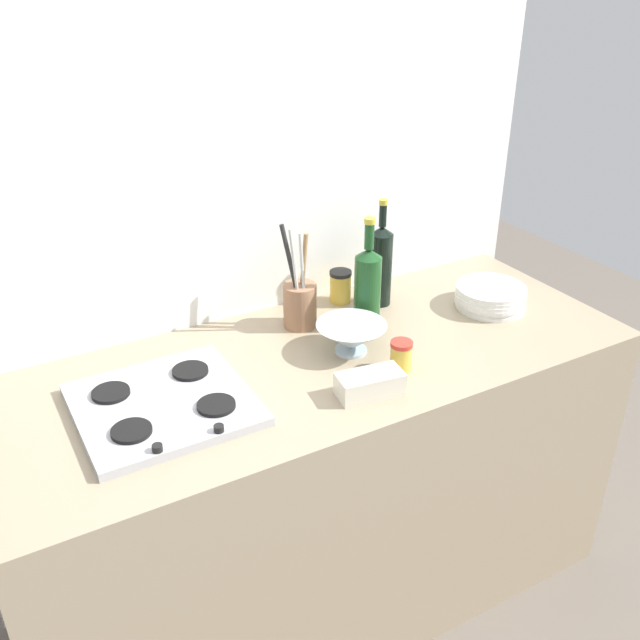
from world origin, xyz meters
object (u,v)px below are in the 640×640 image
at_px(stovetop_hob, 164,404).
at_px(plate_stack, 490,297).
at_px(butter_dish, 370,384).
at_px(utensil_crock, 300,302).
at_px(wine_bottle_mid_left, 381,264).
at_px(wine_bottle_leftmost, 368,286).
at_px(condiment_jar_front, 401,356).
at_px(mixing_bowl, 351,337).
at_px(condiment_jar_rear, 340,286).

height_order(stovetop_hob, plate_stack, plate_stack).
distance_m(butter_dish, utensil_crock, 0.41).
distance_m(wine_bottle_mid_left, utensil_crock, 0.30).
relative_size(wine_bottle_leftmost, utensil_crock, 1.06).
bearing_deg(stovetop_hob, plate_stack, 1.63).
distance_m(stovetop_hob, wine_bottle_mid_left, 0.83).
bearing_deg(condiment_jar_front, butter_dish, -156.98).
relative_size(wine_bottle_mid_left, condiment_jar_front, 4.03).
height_order(plate_stack, mixing_bowl, mixing_bowl).
xyz_separation_m(wine_bottle_mid_left, utensil_crock, (-0.29, -0.01, -0.06)).
bearing_deg(wine_bottle_mid_left, butter_dish, -126.39).
height_order(wine_bottle_leftmost, wine_bottle_mid_left, wine_bottle_mid_left).
bearing_deg(plate_stack, condiment_jar_front, -160.05).
distance_m(utensil_crock, condiment_jar_rear, 0.21).
distance_m(stovetop_hob, condiment_jar_rear, 0.75).
relative_size(wine_bottle_leftmost, condiment_jar_front, 4.00).
relative_size(wine_bottle_leftmost, mixing_bowl, 1.73).
bearing_deg(butter_dish, stovetop_hob, 157.84).
distance_m(wine_bottle_mid_left, butter_dish, 0.53).
bearing_deg(wine_bottle_mid_left, condiment_jar_front, -115.55).
bearing_deg(wine_bottle_mid_left, utensil_crock, -178.42).
distance_m(wine_bottle_leftmost, butter_dish, 0.38).
bearing_deg(butter_dish, wine_bottle_mid_left, 53.61).
xyz_separation_m(stovetop_hob, mixing_bowl, (0.55, 0.01, 0.03)).
distance_m(stovetop_hob, mixing_bowl, 0.55).
xyz_separation_m(wine_bottle_leftmost, wine_bottle_mid_left, (0.12, 0.11, 0.00)).
height_order(plate_stack, wine_bottle_mid_left, wine_bottle_mid_left).
bearing_deg(utensil_crock, condiment_jar_front, -71.60).
bearing_deg(mixing_bowl, butter_dish, -108.99).
bearing_deg(condiment_jar_rear, wine_bottle_leftmost, -95.86).
bearing_deg(butter_dish, utensil_crock, 87.41).
height_order(mixing_bowl, utensil_crock, utensil_crock).
xyz_separation_m(mixing_bowl, utensil_crock, (-0.05, 0.21, 0.03)).
relative_size(plate_stack, butter_dish, 1.32).
xyz_separation_m(plate_stack, condiment_jar_rear, (-0.39, 0.27, 0.02)).
distance_m(wine_bottle_leftmost, utensil_crock, 0.21).
distance_m(plate_stack, wine_bottle_mid_left, 0.36).
bearing_deg(wine_bottle_mid_left, wine_bottle_leftmost, -137.36).
bearing_deg(utensil_crock, stovetop_hob, -156.40).
relative_size(wine_bottle_leftmost, wine_bottle_mid_left, 0.99).
height_order(wine_bottle_mid_left, condiment_jar_front, wine_bottle_mid_left).
distance_m(wine_bottle_leftmost, wine_bottle_mid_left, 0.16).
xyz_separation_m(condiment_jar_front, condiment_jar_rear, (0.07, 0.43, 0.01)).
relative_size(plate_stack, wine_bottle_mid_left, 0.65).
xyz_separation_m(wine_bottle_leftmost, condiment_jar_rear, (0.02, 0.18, -0.08)).
bearing_deg(plate_stack, wine_bottle_mid_left, 146.02).
relative_size(stovetop_hob, plate_stack, 1.86).
bearing_deg(condiment_jar_rear, stovetop_hob, -156.52).
height_order(plate_stack, condiment_jar_rear, condiment_jar_rear).
bearing_deg(wine_bottle_leftmost, mixing_bowl, -138.45).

